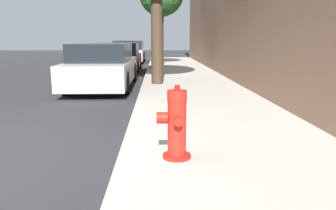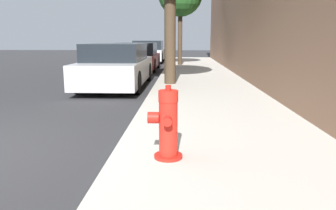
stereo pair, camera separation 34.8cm
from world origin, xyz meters
name	(u,v)px [view 1 (the left image)]	position (x,y,z in m)	size (l,w,h in m)	color
sidewalk_slab	(239,156)	(3.41, 0.00, 0.07)	(2.75, 40.00, 0.15)	#B7B2A8
fire_hydrant	(176,125)	(2.66, -0.23, 0.51)	(0.37, 0.39, 0.79)	red
parked_car_near	(103,66)	(0.89, 6.12, 0.62)	(1.69, 4.55, 1.28)	#B7B7BC
parked_car_mid	(120,57)	(0.77, 11.38, 0.61)	(1.83, 3.94, 1.25)	maroon
parked_car_far	(129,52)	(0.75, 16.79, 0.64)	(1.86, 4.13, 1.32)	silver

